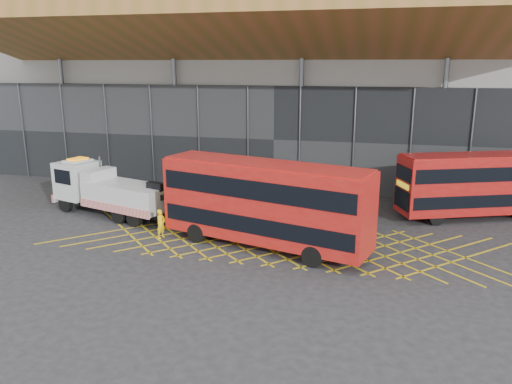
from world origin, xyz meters
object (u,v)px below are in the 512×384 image
(bus_towed, at_px, (264,201))
(worker, at_px, (161,224))
(bus_second, at_px, (479,183))
(recovery_truck, at_px, (108,190))

(bus_towed, height_order, worker, bus_towed)
(bus_second, relative_size, worker, 6.23)
(recovery_truck, xyz_separation_m, worker, (5.19, -3.33, -0.82))
(bus_towed, relative_size, worker, 7.05)
(bus_second, bearing_deg, worker, -177.26)
(recovery_truck, bearing_deg, bus_second, 29.04)
(bus_second, xyz_separation_m, worker, (-18.06, -8.25, -1.48))
(bus_second, bearing_deg, recovery_truck, 170.14)
(recovery_truck, distance_m, worker, 6.22)
(bus_towed, bearing_deg, worker, -165.05)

